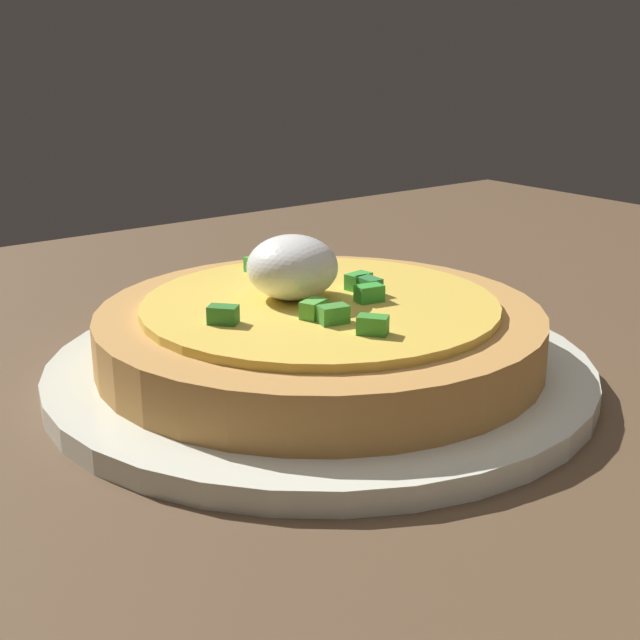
# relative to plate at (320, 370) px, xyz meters

# --- Properties ---
(dining_table) EXTENTS (1.18, 0.86, 0.02)m
(dining_table) POSITION_rel_plate_xyz_m (0.05, 0.05, -0.02)
(dining_table) COLOR brown
(dining_table) RESTS_ON ground
(plate) EXTENTS (0.26, 0.26, 0.01)m
(plate) POSITION_rel_plate_xyz_m (0.00, 0.00, 0.00)
(plate) COLOR silver
(plate) RESTS_ON dining_table
(pizza) EXTENTS (0.21, 0.21, 0.06)m
(pizza) POSITION_rel_plate_xyz_m (0.00, -0.00, 0.02)
(pizza) COLOR #C28A47
(pizza) RESTS_ON plate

